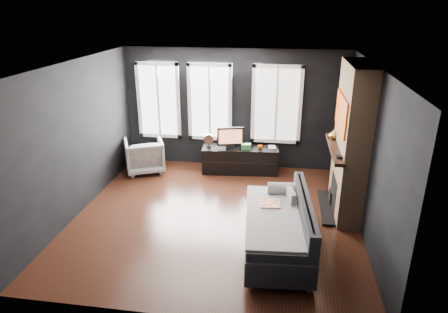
# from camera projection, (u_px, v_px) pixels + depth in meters

# --- Properties ---
(floor) EXTENTS (5.00, 5.00, 0.00)m
(floor) POSITION_uv_depth(u_px,v_px,m) (216.00, 216.00, 7.21)
(floor) COLOR black
(floor) RESTS_ON ground
(ceiling) EXTENTS (5.00, 5.00, 0.00)m
(ceiling) POSITION_uv_depth(u_px,v_px,m) (215.00, 65.00, 6.24)
(ceiling) COLOR white
(ceiling) RESTS_ON ground
(wall_back) EXTENTS (5.00, 0.02, 2.70)m
(wall_back) POSITION_uv_depth(u_px,v_px,m) (234.00, 109.00, 9.03)
(wall_back) COLOR black
(wall_back) RESTS_ON ground
(wall_left) EXTENTS (0.02, 5.00, 2.70)m
(wall_left) POSITION_uv_depth(u_px,v_px,m) (77.00, 139.00, 7.07)
(wall_left) COLOR black
(wall_left) RESTS_ON ground
(wall_right) EXTENTS (0.02, 5.00, 2.70)m
(wall_right) POSITION_uv_depth(u_px,v_px,m) (369.00, 154.00, 6.38)
(wall_right) COLOR black
(wall_right) RESTS_ON ground
(windows) EXTENTS (4.00, 0.16, 1.76)m
(windows) POSITION_uv_depth(u_px,v_px,m) (214.00, 63.00, 8.69)
(windows) COLOR white
(windows) RESTS_ON wall_back
(fireplace) EXTENTS (0.70, 1.62, 2.70)m
(fireplace) POSITION_uv_depth(u_px,v_px,m) (351.00, 141.00, 6.96)
(fireplace) COLOR #93724C
(fireplace) RESTS_ON floor
(sofa) EXTENTS (1.21, 2.18, 0.91)m
(sofa) POSITION_uv_depth(u_px,v_px,m) (277.00, 224.00, 6.08)
(sofa) COLOR #262629
(sofa) RESTS_ON floor
(stripe_pillow) EXTENTS (0.15, 0.34, 0.33)m
(stripe_pillow) POSITION_uv_depth(u_px,v_px,m) (291.00, 200.00, 6.39)
(stripe_pillow) COLOR gray
(stripe_pillow) RESTS_ON sofa
(armchair) EXTENTS (1.05, 1.03, 0.83)m
(armchair) POSITION_uv_depth(u_px,v_px,m) (144.00, 154.00, 9.00)
(armchair) COLOR silver
(armchair) RESTS_ON floor
(media_console) EXTENTS (1.73, 0.67, 0.58)m
(media_console) POSITION_uv_depth(u_px,v_px,m) (240.00, 160.00, 9.02)
(media_console) COLOR black
(media_console) RESTS_ON floor
(monitor) EXTENTS (0.61, 0.28, 0.53)m
(monitor) POSITION_uv_depth(u_px,v_px,m) (230.00, 136.00, 8.81)
(monitor) COLOR black
(monitor) RESTS_ON media_console
(desk_fan) EXTENTS (0.26, 0.26, 0.31)m
(desk_fan) POSITION_uv_depth(u_px,v_px,m) (209.00, 140.00, 8.90)
(desk_fan) COLOR #AAAAAA
(desk_fan) RESTS_ON media_console
(mug) EXTENTS (0.12, 0.10, 0.11)m
(mug) POSITION_uv_depth(u_px,v_px,m) (260.00, 147.00, 8.81)
(mug) COLOR orange
(mug) RESTS_ON media_console
(book) EXTENTS (0.17, 0.04, 0.23)m
(book) POSITION_uv_depth(u_px,v_px,m) (268.00, 143.00, 8.88)
(book) COLOR #A9A088
(book) RESTS_ON media_console
(storage_box) EXTENTS (0.23, 0.17, 0.12)m
(storage_box) POSITION_uv_depth(u_px,v_px,m) (246.00, 146.00, 8.81)
(storage_box) COLOR #357E45
(storage_box) RESTS_ON media_console
(mantel_vase) EXTENTS (0.17, 0.18, 0.17)m
(mantel_vase) POSITION_uv_depth(u_px,v_px,m) (333.00, 135.00, 7.42)
(mantel_vase) COLOR orange
(mantel_vase) RESTS_ON fireplace
(mantel_clock) EXTENTS (0.15, 0.15, 0.04)m
(mantel_clock) POSITION_uv_depth(u_px,v_px,m) (339.00, 157.00, 6.52)
(mantel_clock) COLOR black
(mantel_clock) RESTS_ON fireplace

